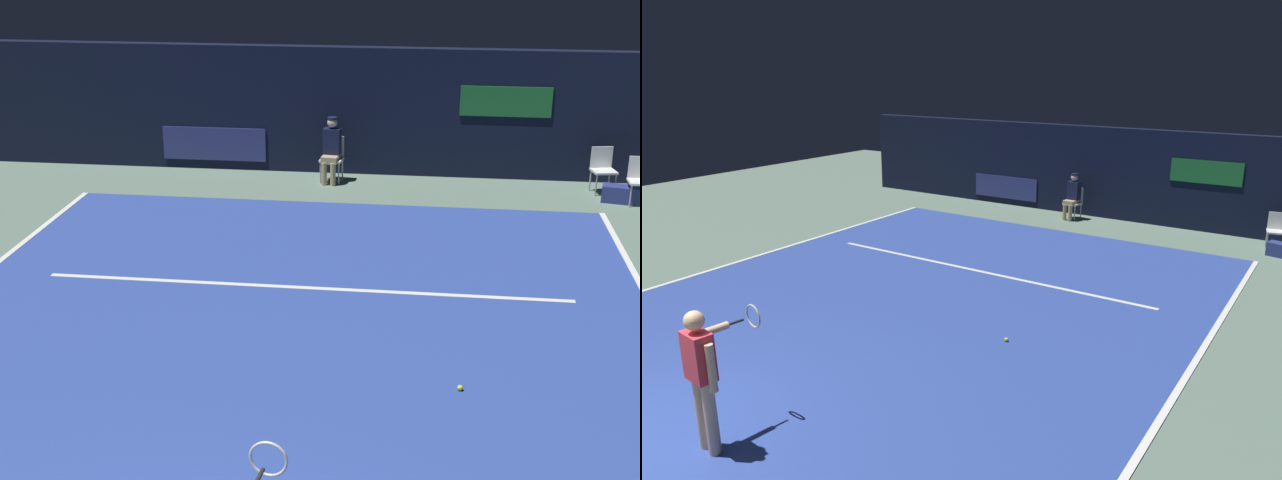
{
  "view_description": "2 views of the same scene",
  "coord_description": "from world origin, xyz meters",
  "views": [
    {
      "loc": [
        1.71,
        -4.22,
        5.12
      ],
      "look_at": [
        0.29,
        6.89,
        0.94
      ],
      "focal_mm": 49.38,
      "sensor_mm": 36.0,
      "label": 1
    },
    {
      "loc": [
        6.43,
        -3.0,
        4.25
      ],
      "look_at": [
        -0.14,
        6.92,
        0.8
      ],
      "focal_mm": 33.67,
      "sensor_mm": 36.0,
      "label": 2
    }
  ],
  "objects": [
    {
      "name": "line_judge_on_chair",
      "position": [
        -0.23,
        12.78,
        0.69
      ],
      "size": [
        0.49,
        0.56,
        1.32
      ],
      "color": "white",
      "rests_on": "ground"
    },
    {
      "name": "tennis_ball",
      "position": [
        2.18,
        4.69,
        0.05
      ],
      "size": [
        0.07,
        0.07,
        0.07
      ],
      "primitive_type": "sphere",
      "color": "#CCE033",
      "rests_on": "court_surface"
    },
    {
      "name": "ground_plane",
      "position": [
        0.0,
        5.19,
        0.0
      ],
      "size": [
        30.91,
        30.91,
        0.0
      ],
      "primitive_type": "plane",
      "color": "slate"
    },
    {
      "name": "courtside_chair_near",
      "position": [
        5.63,
        12.1,
        0.5
      ],
      "size": [
        0.44,
        0.42,
        0.88
      ],
      "color": "white",
      "rests_on": "ground"
    },
    {
      "name": "equipment_bag",
      "position": [
        5.4,
        12.11,
        0.16
      ],
      "size": [
        0.89,
        0.5,
        0.32
      ],
      "primitive_type": "cube",
      "rotation": [
        0.0,
        0.0,
        -0.23
      ],
      "color": "navy",
      "rests_on": "ground"
    },
    {
      "name": "courtside_chair_far",
      "position": [
        5.06,
        12.75,
        0.5
      ],
      "size": [
        0.5,
        0.48,
        0.88
      ],
      "color": "white",
      "rests_on": "ground"
    },
    {
      "name": "court_surface",
      "position": [
        0.0,
        5.19,
        0.01
      ],
      "size": [
        9.84,
        12.39,
        0.01
      ],
      "primitive_type": "cube",
      "color": "#2D479E",
      "rests_on": "ground"
    },
    {
      "name": "back_wall",
      "position": [
        -0.0,
        13.57,
        1.3
      ],
      "size": [
        15.92,
        0.33,
        2.6
      ],
      "color": "black",
      "rests_on": "ground"
    },
    {
      "name": "line_service",
      "position": [
        0.0,
        7.36,
        0.01
      ],
      "size": [
        7.67,
        0.1,
        0.01
      ],
      "primitive_type": "cube",
      "color": "white",
      "rests_on": "court_surface"
    }
  ]
}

